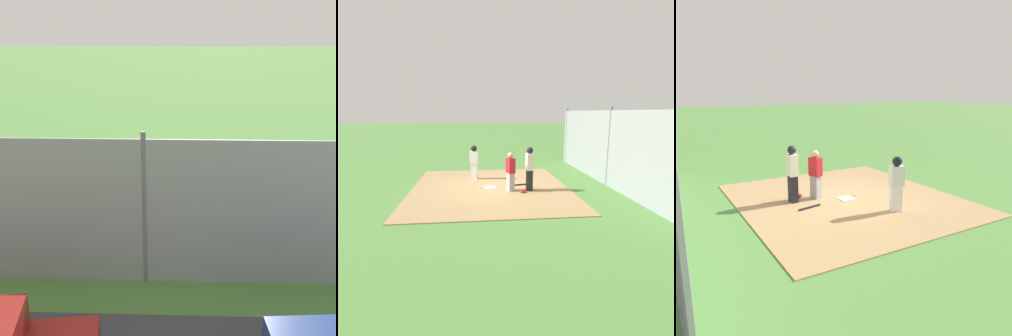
{
  "view_description": "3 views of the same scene",
  "coord_description": "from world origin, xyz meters",
  "views": [
    {
      "loc": [
        0.75,
        -12.91,
        5.44
      ],
      "look_at": [
        0.32,
        -0.23,
        0.87
      ],
      "focal_mm": 45.27,
      "sensor_mm": 36.0,
      "label": 1
    },
    {
      "loc": [
        -11.26,
        0.53,
        3.13
      ],
      "look_at": [
        0.52,
        -0.72,
        0.74
      ],
      "focal_mm": 29.8,
      "sensor_mm": 36.0,
      "label": 2
    },
    {
      "loc": [
        8.75,
        -5.19,
        3.36
      ],
      "look_at": [
        -0.17,
        0.03,
        0.99
      ],
      "focal_mm": 36.01,
      "sensor_mm": 36.0,
      "label": 3
    }
  ],
  "objects": [
    {
      "name": "ground_plane",
      "position": [
        0.0,
        0.0,
        0.0
      ],
      "size": [
        140.0,
        140.0,
        0.0
      ],
      "primitive_type": "plane",
      "color": "#51843D"
    },
    {
      "name": "home_plate",
      "position": [
        0.0,
        0.0,
        0.04
      ],
      "size": [
        0.45,
        0.45,
        0.02
      ],
      "primitive_type": "cube",
      "rotation": [
        0.0,
        0.0,
        0.03
      ],
      "color": "white",
      "rests_on": "dirt_infield"
    },
    {
      "name": "baseball",
      "position": [
        -0.09,
        0.41,
        0.07
      ],
      "size": [
        0.07,
        0.07,
        0.07
      ],
      "primitive_type": "sphere",
      "color": "white",
      "rests_on": "dirt_infield"
    },
    {
      "name": "baseball_bat",
      "position": [
        0.24,
        -1.36,
        0.06
      ],
      "size": [
        0.2,
        0.74,
        0.06
      ],
      "primitive_type": "cylinder",
      "rotation": [
        0.0,
        1.57,
        4.9
      ],
      "color": "black",
      "rests_on": "dirt_infield"
    },
    {
      "name": "umpire",
      "position": [
        -0.54,
        -1.55,
        0.95
      ],
      "size": [
        0.39,
        0.27,
        1.75
      ],
      "rotation": [
        0.0,
        0.0,
        1.61
      ],
      "color": "black",
      "rests_on": "dirt_infield"
    },
    {
      "name": "dirt_infield",
      "position": [
        0.0,
        0.0,
        0.01
      ],
      "size": [
        7.2,
        6.4,
        0.03
      ],
      "primitive_type": "cube",
      "color": "#A88456",
      "rests_on": "ground_plane"
    },
    {
      "name": "runner",
      "position": [
        1.66,
        0.66,
        0.92
      ],
      "size": [
        0.35,
        0.44,
        1.58
      ],
      "rotation": [
        0.0,
        0.0,
        2.86
      ],
      "color": "silver",
      "rests_on": "dirt_infield"
    },
    {
      "name": "catcher_mask",
      "position": [
        -0.88,
        -1.22,
        0.09
      ],
      "size": [
        0.24,
        0.2,
        0.12
      ],
      "primitive_type": "ellipsoid",
      "color": "#B21923",
      "rests_on": "dirt_infield"
    },
    {
      "name": "catcher",
      "position": [
        -0.54,
        -0.78,
        0.82
      ],
      "size": [
        0.44,
        0.37,
        1.54
      ],
      "rotation": [
        0.0,
        0.0,
        1.89
      ],
      "color": "#9E9EA3",
      "rests_on": "dirt_infield"
    }
  ]
}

